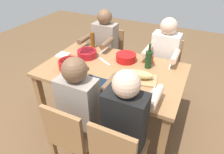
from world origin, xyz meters
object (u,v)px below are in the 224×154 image
(serving_bowl_fruit, at_px, (87,53))
(diner_far_left, at_px, (126,120))
(serving_bowl_pasta, at_px, (126,57))
(bread_loaf, at_px, (138,74))
(chair_near_right, at_px, (110,53))
(napkin_stack, at_px, (63,55))
(chair_near_left, at_px, (164,65))
(wine_glass, at_px, (154,91))
(wine_bottle, at_px, (149,59))
(cutting_board, at_px, (137,79))
(chair_far_center, at_px, (72,136))
(diner_far_center, at_px, (82,105))
(diner_near_left, at_px, (163,57))
(serving_bowl_salad, at_px, (69,64))
(dining_table, at_px, (112,75))
(beer_bottle, at_px, (93,40))
(chair_far_left, at_px, (117,154))
(diner_near_right, at_px, (104,45))
(cup_near_left, at_px, (151,59))

(serving_bowl_fruit, bearing_deg, diner_far_left, 137.92)
(serving_bowl_pasta, relative_size, bread_loaf, 0.75)
(serving_bowl_pasta, xyz_separation_m, bread_loaf, (-0.26, 0.33, 0.01))
(chair_near_right, height_order, bread_loaf, same)
(napkin_stack, bearing_deg, chair_near_left, -144.89)
(wine_glass, xyz_separation_m, napkin_stack, (1.28, -0.37, -0.10))
(diner_far_left, relative_size, wine_bottle, 4.14)
(wine_bottle, bearing_deg, wine_glass, 111.37)
(diner_far_left, xyz_separation_m, wine_bottle, (0.08, -0.84, 0.15))
(cutting_board, bearing_deg, chair_near_right, -49.47)
(chair_far_center, xyz_separation_m, diner_far_center, (-0.00, -0.18, 0.21))
(diner_near_left, distance_m, serving_bowl_pasta, 0.55)
(serving_bowl_salad, relative_size, wine_bottle, 0.83)
(dining_table, xyz_separation_m, diner_far_center, (-0.00, 0.64, 0.04))
(cutting_board, relative_size, napkin_stack, 2.86)
(wine_bottle, bearing_deg, beer_bottle, -12.96)
(chair_far_left, bearing_deg, serving_bowl_salad, -35.34)
(chair_near_right, bearing_deg, serving_bowl_salad, 90.07)
(diner_near_right, xyz_separation_m, diner_far_left, (-0.88, 1.27, 0.00))
(chair_far_left, distance_m, wine_glass, 0.61)
(diner_near_left, bearing_deg, wine_glass, 97.71)
(chair_near_right, bearing_deg, chair_near_left, 180.00)
(serving_bowl_salad, bearing_deg, wine_glass, 171.33)
(bread_loaf, height_order, wine_glass, wine_glass)
(dining_table, height_order, serving_bowl_salad, serving_bowl_salad)
(chair_near_left, relative_size, napkin_stack, 6.07)
(serving_bowl_pasta, distance_m, cutting_board, 0.42)
(wine_glass, bearing_deg, chair_near_left, -83.49)
(diner_near_left, height_order, chair_far_left, diner_near_left)
(diner_far_left, bearing_deg, cup_near_left, -84.67)
(chair_far_center, relative_size, wine_glass, 5.12)
(diner_near_right, xyz_separation_m, diner_far_center, (-0.44, 1.27, 0.00))
(serving_bowl_pasta, bearing_deg, beer_bottle, -15.75)
(serving_bowl_fruit, height_order, napkin_stack, serving_bowl_fruit)
(diner_near_left, xyz_separation_m, chair_far_left, (0.00, 1.46, -0.21))
(chair_near_left, relative_size, diner_near_left, 0.71)
(chair_far_left, relative_size, cup_near_left, 8.43)
(chair_far_left, distance_m, wine_bottle, 1.09)
(chair_far_left, distance_m, cup_near_left, 1.18)
(serving_bowl_pasta, bearing_deg, bread_loaf, 128.75)
(chair_near_left, distance_m, serving_bowl_salad, 1.38)
(cutting_board, height_order, napkin_stack, napkin_stack)
(diner_far_left, xyz_separation_m, cutting_board, (0.11, -0.55, 0.05))
(diner_near_left, height_order, napkin_stack, diner_near_left)
(diner_far_left, xyz_separation_m, cup_near_left, (0.09, -0.96, 0.09))
(chair_near_right, distance_m, serving_bowl_salad, 1.06)
(diner_near_right, distance_m, diner_far_left, 1.55)
(serving_bowl_salad, xyz_separation_m, cutting_board, (-0.77, -0.11, -0.05))
(chair_near_left, bearing_deg, serving_bowl_salad, 49.13)
(chair_far_center, height_order, serving_bowl_salad, chair_far_center)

